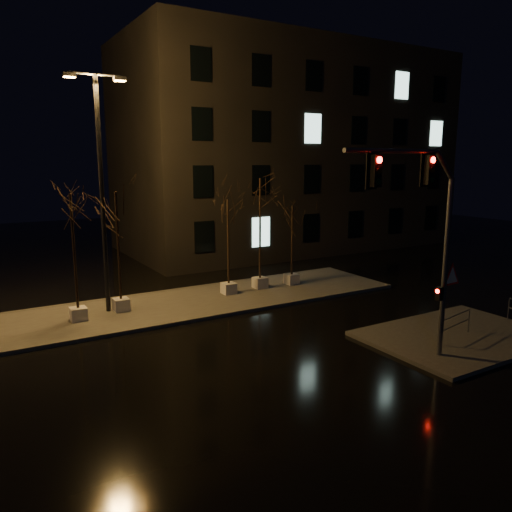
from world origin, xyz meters
TOP-DOWN VIEW (x-y plane):
  - ground at (0.00, 0.00)m, footprint 90.00×90.00m
  - median at (0.00, 6.00)m, footprint 22.00×5.00m
  - sidewalk_corner at (7.50, -3.50)m, footprint 7.00×5.00m
  - building at (14.00, 18.00)m, footprint 25.00×12.00m
  - tree_1 at (-4.71, 5.76)m, footprint 1.80×1.80m
  - tree_2 at (-2.78, 6.21)m, footprint 1.80×1.80m
  - tree_3 at (2.69, 6.34)m, footprint 1.80×1.80m
  - tree_4 at (4.63, 6.52)m, footprint 1.80×1.80m
  - tree_5 at (6.53, 6.35)m, footprint 1.80×1.80m
  - traffic_signal_mast at (4.08, -4.57)m, footprint 5.66×0.50m
  - streetlight_main at (-3.28, 6.46)m, footprint 2.52×0.34m
  - guard_rail_a at (7.00, -3.74)m, footprint 2.15×0.47m

SIDE VIEW (x-z plane):
  - ground at x=0.00m, z-range 0.00..0.00m
  - median at x=0.00m, z-range 0.00..0.15m
  - sidewalk_corner at x=7.50m, z-range 0.00..0.15m
  - guard_rail_a at x=7.00m, z-range 0.29..1.24m
  - tree_5 at x=6.53m, z-range 1.28..5.65m
  - tree_3 at x=2.69m, z-range 1.41..6.25m
  - tree_2 at x=-2.78m, z-range 1.55..6.96m
  - tree_1 at x=-4.71m, z-range 1.56..7.00m
  - tree_4 at x=4.63m, z-range 1.66..7.52m
  - traffic_signal_mast at x=4.08m, z-range 1.24..8.16m
  - streetlight_main at x=-3.28m, z-range 0.93..11.02m
  - building at x=14.00m, z-range 0.00..15.00m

